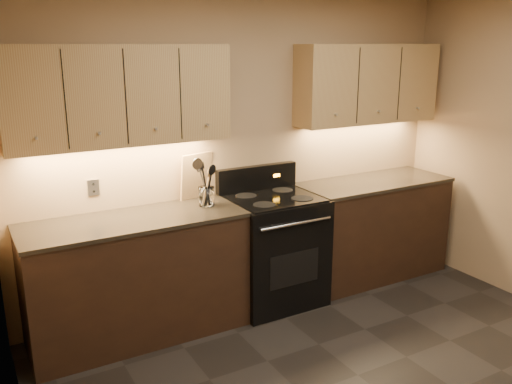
% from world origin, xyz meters
% --- Properties ---
extents(wall_back, '(4.00, 0.04, 2.60)m').
position_xyz_m(wall_back, '(0.00, 2.00, 1.30)').
color(wall_back, tan).
rests_on(wall_back, ground).
extents(wall_left, '(0.04, 4.00, 2.60)m').
position_xyz_m(wall_left, '(-2.00, 0.00, 1.30)').
color(wall_left, tan).
rests_on(wall_left, ground).
extents(counter_left, '(1.62, 0.62, 0.93)m').
position_xyz_m(counter_left, '(-1.10, 1.70, 0.47)').
color(counter_left, black).
rests_on(counter_left, ground).
extents(counter_right, '(1.46, 0.62, 0.93)m').
position_xyz_m(counter_right, '(1.18, 1.70, 0.47)').
color(counter_right, black).
rests_on(counter_right, ground).
extents(stove, '(0.76, 0.68, 1.14)m').
position_xyz_m(stove, '(0.08, 1.68, 0.48)').
color(stove, black).
rests_on(stove, ground).
extents(upper_cab_left, '(1.60, 0.30, 0.70)m').
position_xyz_m(upper_cab_left, '(-1.10, 1.85, 1.80)').
color(upper_cab_left, tan).
rests_on(upper_cab_left, wall_back).
extents(upper_cab_right, '(1.44, 0.30, 0.70)m').
position_xyz_m(upper_cab_right, '(1.18, 1.85, 1.80)').
color(upper_cab_right, tan).
rests_on(upper_cab_right, wall_back).
extents(outlet_plate, '(0.08, 0.01, 0.12)m').
position_xyz_m(outlet_plate, '(-1.30, 1.99, 1.12)').
color(outlet_plate, '#B2B5BA').
rests_on(outlet_plate, wall_back).
extents(utensil_crock, '(0.14, 0.14, 0.15)m').
position_xyz_m(utensil_crock, '(-0.50, 1.73, 1.00)').
color(utensil_crock, white).
rests_on(utensil_crock, counter_left).
extents(cutting_board, '(0.30, 0.13, 0.38)m').
position_xyz_m(cutting_board, '(-0.48, 1.97, 1.12)').
color(cutting_board, tan).
rests_on(cutting_board, counter_left).
extents(wooden_spoon, '(0.15, 0.09, 0.29)m').
position_xyz_m(wooden_spoon, '(-0.53, 1.72, 1.09)').
color(wooden_spoon, tan).
rests_on(wooden_spoon, utensil_crock).
extents(black_spoon, '(0.10, 0.13, 0.33)m').
position_xyz_m(black_spoon, '(-0.50, 1.76, 1.10)').
color(black_spoon, black).
rests_on(black_spoon, utensil_crock).
extents(black_turner, '(0.15, 0.13, 0.36)m').
position_xyz_m(black_turner, '(-0.49, 1.71, 1.12)').
color(black_turner, black).
rests_on(black_turner, utensil_crock).
extents(steel_spatula, '(0.18, 0.10, 0.35)m').
position_xyz_m(steel_spatula, '(-0.47, 1.75, 1.11)').
color(steel_spatula, silver).
rests_on(steel_spatula, utensil_crock).
extents(steel_skimmer, '(0.21, 0.11, 0.38)m').
position_xyz_m(steel_skimmer, '(-0.47, 1.72, 1.13)').
color(steel_skimmer, silver).
rests_on(steel_skimmer, utensil_crock).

